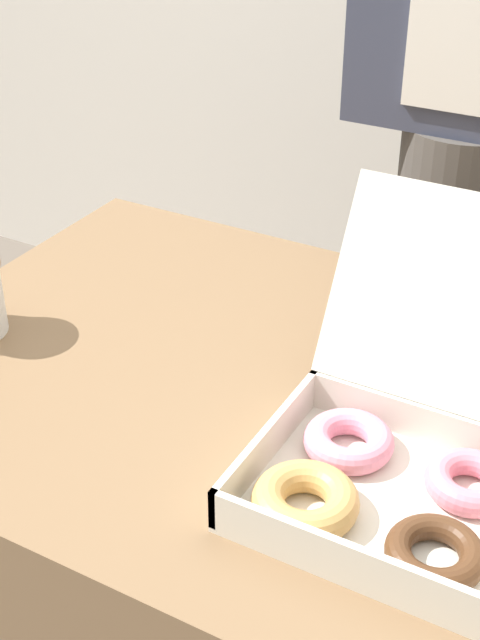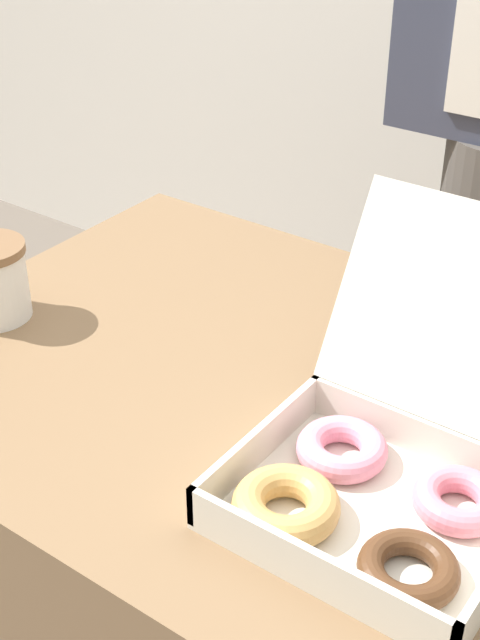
{
  "view_description": "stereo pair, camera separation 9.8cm",
  "coord_description": "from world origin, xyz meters",
  "views": [
    {
      "loc": [
        0.45,
        -0.81,
        1.41
      ],
      "look_at": [
        0.04,
        -0.08,
        0.9
      ],
      "focal_mm": 50.0,
      "sensor_mm": 36.0,
      "label": 1
    },
    {
      "loc": [
        0.53,
        -0.76,
        1.41
      ],
      "look_at": [
        0.04,
        -0.08,
        0.9
      ],
      "focal_mm": 50.0,
      "sensor_mm": 36.0,
      "label": 2
    }
  ],
  "objects": [
    {
      "name": "donut_box",
      "position": [
        0.25,
        -0.11,
        0.8
      ],
      "size": [
        0.29,
        0.36,
        0.27
      ],
      "color": "silver",
      "rests_on": "table"
    },
    {
      "name": "table",
      "position": [
        0.0,
        0.0,
        0.38
      ],
      "size": [
        0.92,
        0.73,
        0.76
      ],
      "color": "brown",
      "rests_on": "ground_plane"
    }
  ]
}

